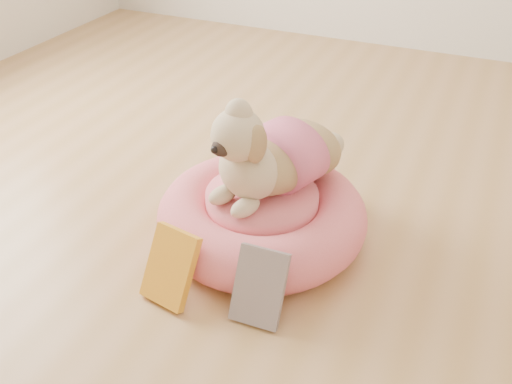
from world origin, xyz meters
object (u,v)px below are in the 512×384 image
at_px(book_yellow, 170,267).
at_px(book_white, 259,287).
at_px(pet_bed, 262,216).
at_px(dog, 271,138).

distance_m(book_yellow, book_white, 0.28).
height_order(book_yellow, book_white, book_yellow).
relative_size(pet_bed, book_white, 3.15).
relative_size(pet_bed, book_yellow, 3.07).
xyz_separation_m(dog, book_white, (0.13, -0.38, -0.27)).
bearing_deg(dog, book_white, -51.37).
distance_m(pet_bed, dog, 0.29).
xyz_separation_m(pet_bed, book_yellow, (-0.14, -0.38, 0.02)).
bearing_deg(dog, book_yellow, -89.39).
bearing_deg(book_yellow, dog, 80.50).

